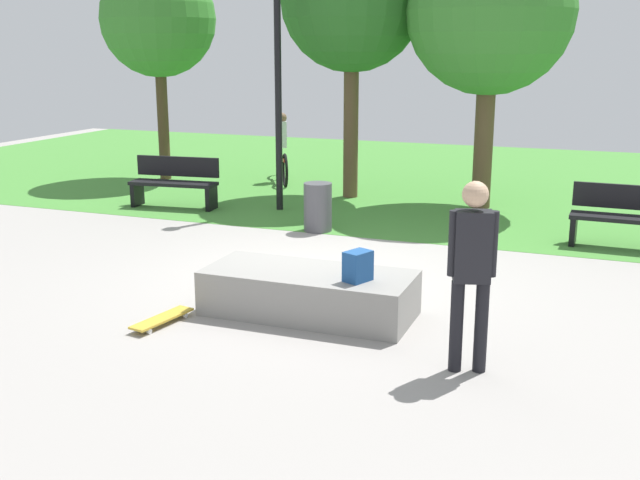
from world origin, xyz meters
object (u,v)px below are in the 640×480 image
at_px(park_bench_far_right, 628,216).
at_px(lamp_post, 278,47).
at_px(tree_young_birch, 490,12).
at_px(tree_slender_maple, 158,20).
at_px(skateboard_by_ledge, 162,319).
at_px(cyclist_on_bicycle, 282,153).
at_px(trash_bin, 318,207).
at_px(park_bench_center_lawn, 175,181).
at_px(skater_performing_trick, 472,262).
at_px(concrete_ledge, 309,293).
at_px(tree_tall_oak, 352,0).
at_px(backpack_on_ledge, 358,266).

bearing_deg(park_bench_far_right, lamp_post, 173.55).
bearing_deg(tree_young_birch, tree_slender_maple, 175.04).
distance_m(skateboard_by_ledge, cyclist_on_bicycle, 8.88).
relative_size(skateboard_by_ledge, park_bench_far_right, 0.51).
bearing_deg(park_bench_far_right, trash_bin, -172.33).
xyz_separation_m(skateboard_by_ledge, park_bench_center_lawn, (-3.09, 5.36, 0.42)).
bearing_deg(tree_slender_maple, park_bench_far_right, -16.18).
relative_size(skater_performing_trick, tree_young_birch, 0.36).
bearing_deg(concrete_ledge, park_bench_far_right, 52.91).
height_order(tree_young_birch, cyclist_on_bicycle, tree_young_birch).
xyz_separation_m(skateboard_by_ledge, lamp_post, (-1.22, 5.84, 2.79)).
bearing_deg(trash_bin, concrete_ledge, -70.25).
height_order(concrete_ledge, tree_tall_oak, tree_tall_oak).
bearing_deg(tree_young_birch, lamp_post, -155.96).
distance_m(skater_performing_trick, park_bench_far_right, 5.41).
height_order(concrete_ledge, tree_young_birch, tree_young_birch).
bearing_deg(tree_slender_maple, park_bench_center_lawn, -54.65).
bearing_deg(tree_slender_maple, skateboard_by_ledge, -58.21).
distance_m(concrete_ledge, tree_tall_oak, 7.63).
xyz_separation_m(trash_bin, cyclist_on_bicycle, (-2.37, 3.98, 0.25)).
distance_m(backpack_on_ledge, lamp_post, 6.41).
distance_m(tree_tall_oak, trash_bin, 4.40).
bearing_deg(tree_young_birch, park_bench_far_right, -41.00).
height_order(backpack_on_ledge, cyclist_on_bicycle, cyclist_on_bicycle).
distance_m(skateboard_by_ledge, tree_tall_oak, 8.28).
relative_size(skateboard_by_ledge, park_bench_center_lawn, 0.50).
relative_size(skateboard_by_ledge, tree_slender_maple, 0.18).
height_order(tree_tall_oak, cyclist_on_bicycle, tree_tall_oak).
bearing_deg(park_bench_far_right, tree_young_birch, 139.00).
distance_m(skater_performing_trick, tree_slender_maple, 11.67).
distance_m(skater_performing_trick, tree_tall_oak, 8.73).
xyz_separation_m(lamp_post, trash_bin, (1.23, -1.28, -2.46)).
height_order(park_bench_far_right, trash_bin, park_bench_far_right).
distance_m(skateboard_by_ledge, park_bench_center_lawn, 6.20).
xyz_separation_m(park_bench_center_lawn, trash_bin, (3.10, -0.80, -0.09)).
relative_size(tree_slender_maple, tree_tall_oak, 0.92).
xyz_separation_m(park_bench_center_lawn, lamp_post, (1.87, 0.47, 2.37)).
bearing_deg(skateboard_by_ledge, skater_performing_trick, -0.58).
bearing_deg(tree_young_birch, park_bench_center_lawn, -159.34).
bearing_deg(tree_slender_maple, trash_bin, -34.44).
bearing_deg(backpack_on_ledge, tree_slender_maple, -113.50).
height_order(trash_bin, cyclist_on_bicycle, cyclist_on_bicycle).
distance_m(tree_slender_maple, tree_tall_oak, 4.54).
relative_size(concrete_ledge, skateboard_by_ledge, 2.78).
bearing_deg(cyclist_on_bicycle, tree_slender_maple, -166.93).
distance_m(backpack_on_ledge, cyclist_on_bicycle, 8.93).
distance_m(lamp_post, cyclist_on_bicycle, 3.68).
xyz_separation_m(backpack_on_ledge, tree_young_birch, (0.18, 6.62, 2.79)).
bearing_deg(concrete_ledge, park_bench_center_lawn, 134.54).
relative_size(tree_young_birch, tree_tall_oak, 0.98).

